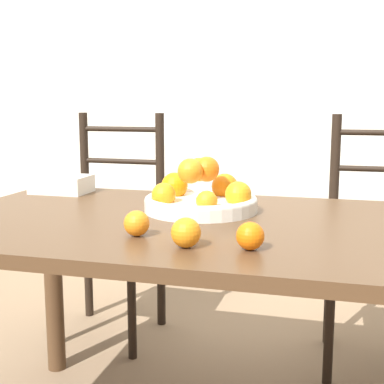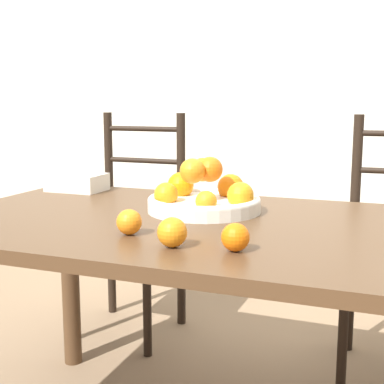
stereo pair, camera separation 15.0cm
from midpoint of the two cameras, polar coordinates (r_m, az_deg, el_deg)
wall_back at (r=2.91m, az=7.95°, el=14.47°), size 8.00×0.06×2.60m
dining_table at (r=1.50m, az=0.08°, el=-6.65°), size 1.63×0.88×0.72m
fruit_bowl at (r=1.60m, az=-1.71°, el=-0.51°), size 0.34×0.34×0.17m
orange_loose_0 at (r=1.21m, az=-4.22°, el=-4.39°), size 0.07×0.07×0.07m
orange_loose_1 at (r=1.32m, az=-9.18°, el=-3.35°), size 0.06×0.06×0.06m
orange_loose_2 at (r=1.19m, az=2.64°, el=-4.75°), size 0.06×0.06×0.06m
chair_left at (r=2.44m, az=-10.44°, el=-4.04°), size 0.43×0.41×1.00m
chair_right at (r=2.21m, az=17.77°, el=-5.75°), size 0.43×0.41×1.00m
book_stack at (r=2.01m, az=-15.85°, el=0.79°), size 0.20×0.14×0.06m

